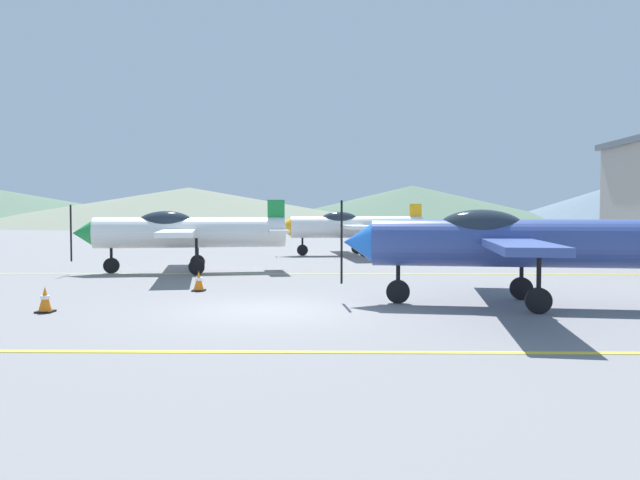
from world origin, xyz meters
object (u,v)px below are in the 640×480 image
airplane_near (508,241)px  car_sedan (497,237)px  traffic_cone_front (199,281)px  airplane_mid (183,231)px  airplane_far (351,226)px  traffic_cone_side (45,300)px

airplane_near → car_sedan: airplane_near is taller
airplane_near → traffic_cone_front: (-8.03, 2.76, -1.27)m
airplane_mid → airplane_far: size_ratio=1.00×
airplane_far → car_sedan: airplane_far is taller
traffic_cone_front → traffic_cone_side: bearing=-123.8°
airplane_mid → car_sedan: airplane_mid is taller
traffic_cone_front → traffic_cone_side: same height
car_sedan → airplane_near: bearing=-104.3°
car_sedan → traffic_cone_front: size_ratio=7.82×
airplane_near → airplane_far: bearing=99.6°
airplane_near → traffic_cone_front: airplane_near is taller
airplane_far → traffic_cone_side: (-7.56, -19.61, -1.27)m
airplane_near → traffic_cone_side: 10.81m
airplane_mid → traffic_cone_front: bearing=-72.7°
airplane_near → car_sedan: size_ratio=2.00×
airplane_mid → traffic_cone_side: (-0.85, -9.67, -1.27)m
airplane_mid → airplane_far: (6.70, 9.93, 0.00)m
airplane_mid → car_sedan: size_ratio=2.00×
airplane_far → car_sedan: 9.23m
airplane_far → traffic_cone_front: airplane_far is taller
car_sedan → traffic_cone_side: size_ratio=7.82×
car_sedan → traffic_cone_side: bearing=-125.4°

